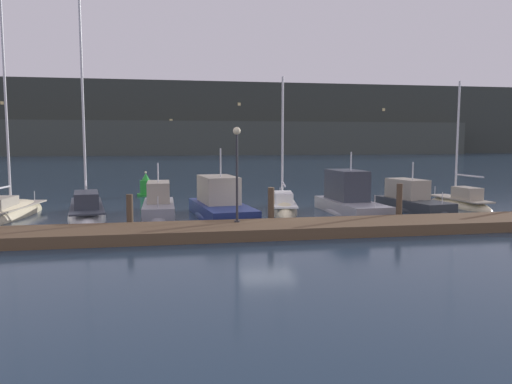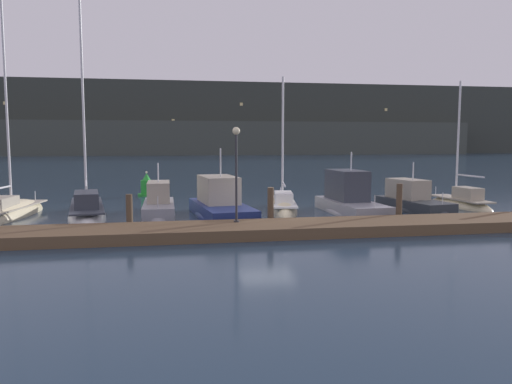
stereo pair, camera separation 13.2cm
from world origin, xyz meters
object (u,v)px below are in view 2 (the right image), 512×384
object	(u,v)px
sailboat_berth_1	(6,216)
sailboat_berth_5	(283,209)
motorboat_berth_3	(159,209)
motorboat_berth_6	(350,205)
motorboat_berth_4	(221,210)
sailboat_berth_2	(87,215)
channel_buoy	(147,187)
motorboat_berth_7	(412,206)
dock_lamppost	(236,159)
sailboat_berth_8	(461,205)

from	to	relation	value
sailboat_berth_1	sailboat_berth_5	size ratio (longest dim) A/B	1.49
motorboat_berth_3	motorboat_berth_6	distance (m)	10.14
sailboat_berth_1	motorboat_berth_4	bearing A→B (deg)	-7.86
motorboat_berth_3	sailboat_berth_2	bearing A→B (deg)	-170.15
motorboat_berth_4	sailboat_berth_5	size ratio (longest dim) A/B	0.87
sailboat_berth_1	motorboat_berth_3	world-z (taller)	sailboat_berth_1
motorboat_berth_6	sailboat_berth_1	bearing A→B (deg)	175.42
motorboat_berth_3	sailboat_berth_1	bearing A→B (deg)	179.59
sailboat_berth_1	channel_buoy	distance (m)	11.10
sailboat_berth_2	motorboat_berth_4	world-z (taller)	sailboat_berth_2
motorboat_berth_6	motorboat_berth_7	distance (m)	3.67
motorboat_berth_4	dock_lamppost	size ratio (longest dim) A/B	1.79
sailboat_berth_1	motorboat_berth_6	world-z (taller)	sailboat_berth_1
sailboat_berth_1	motorboat_berth_7	distance (m)	21.29
sailboat_berth_1	motorboat_berth_4	distance (m)	10.76
sailboat_berth_1	motorboat_berth_6	bearing A→B (deg)	-4.58
channel_buoy	dock_lamppost	bearing A→B (deg)	-73.99
motorboat_berth_4	dock_lamppost	distance (m)	5.31
motorboat_berth_3	dock_lamppost	bearing A→B (deg)	-60.90
sailboat_berth_1	motorboat_berth_4	size ratio (longest dim) A/B	1.71
sailboat_berth_5	motorboat_berth_4	bearing A→B (deg)	-158.15
motorboat_berth_6	sailboat_berth_8	size ratio (longest dim) A/B	0.83
motorboat_berth_3	channel_buoy	world-z (taller)	motorboat_berth_3
sailboat_berth_1	sailboat_berth_2	size ratio (longest dim) A/B	0.93
motorboat_berth_6	dock_lamppost	world-z (taller)	dock_lamppost
sailboat_berth_5	motorboat_berth_6	world-z (taller)	sailboat_berth_5
motorboat_berth_7	channel_buoy	size ratio (longest dim) A/B	3.30
dock_lamppost	sailboat_berth_2	bearing A→B (deg)	142.06
motorboat_berth_6	motorboat_berth_7	bearing A→B (deg)	2.77
motorboat_berth_6	sailboat_berth_8	bearing A→B (deg)	9.06
sailboat_berth_8	channel_buoy	size ratio (longest dim) A/B	4.54
channel_buoy	sailboat_berth_5	bearing A→B (deg)	-49.56
motorboat_berth_3	channel_buoy	xyz separation A→B (m)	(-0.98, 9.00, 0.33)
motorboat_berth_4	sailboat_berth_1	bearing A→B (deg)	172.14
sailboat_berth_1	dock_lamppost	bearing A→B (deg)	-28.94
sailboat_berth_8	dock_lamppost	world-z (taller)	sailboat_berth_8
motorboat_berth_3	sailboat_berth_8	world-z (taller)	sailboat_berth_8
motorboat_berth_4	sailboat_berth_2	bearing A→B (deg)	173.11
motorboat_berth_4	sailboat_berth_5	world-z (taller)	sailboat_berth_5
sailboat_berth_2	motorboat_berth_6	xyz separation A→B (m)	(13.58, -0.74, 0.27)
sailboat_berth_5	sailboat_berth_2	bearing A→B (deg)	-176.51
sailboat_berth_5	dock_lamppost	size ratio (longest dim) A/B	2.06
sailboat_berth_2	motorboat_berth_3	xyz separation A→B (m)	(3.53, 0.61, 0.14)
motorboat_berth_6	motorboat_berth_4	bearing A→B (deg)	-179.48
motorboat_berth_3	dock_lamppost	size ratio (longest dim) A/B	1.44
motorboat_berth_7	sailboat_berth_8	world-z (taller)	sailboat_berth_8
motorboat_berth_7	sailboat_berth_8	distance (m)	3.66
sailboat_berth_1	dock_lamppost	size ratio (longest dim) A/B	3.06
sailboat_berth_1	sailboat_berth_5	distance (m)	14.22
sailboat_berth_2	sailboat_berth_5	size ratio (longest dim) A/B	1.60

